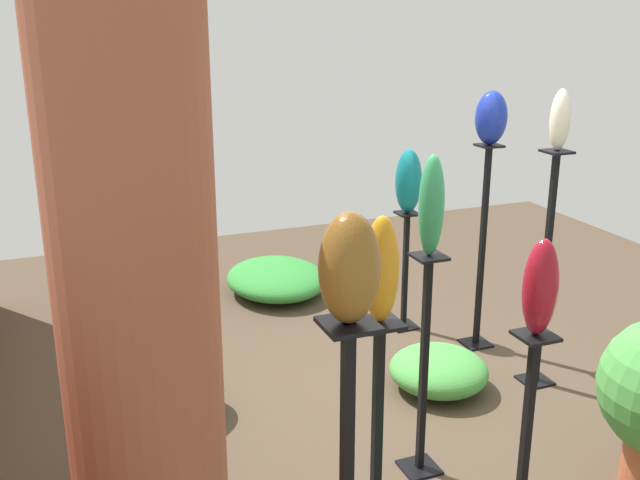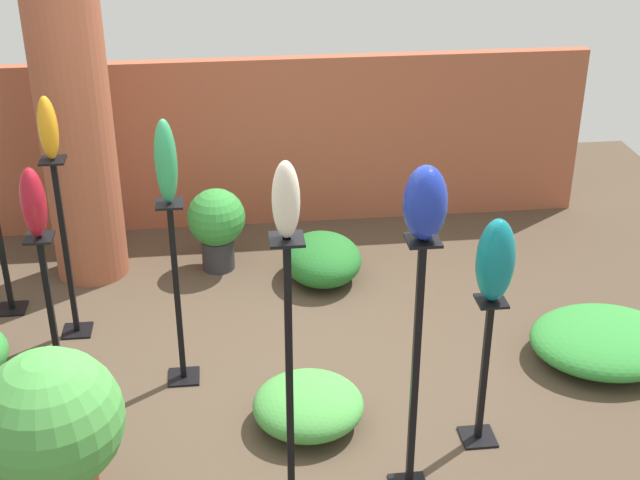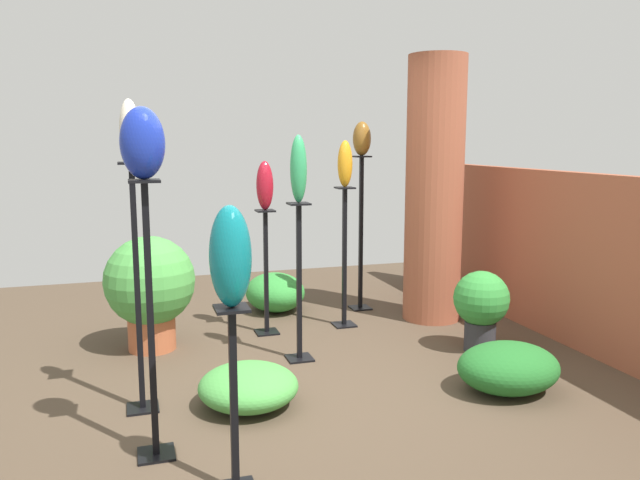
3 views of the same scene
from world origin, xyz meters
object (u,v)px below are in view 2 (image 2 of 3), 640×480
pedestal_jade (178,302)px  pedestal_ruby (53,326)px  art_vase_ruby (33,203)px  pedestal_ivory (290,391)px  potted_plant_mid_left (52,426)px  potted_plant_walkway_edge (216,223)px  art_vase_cobalt (425,203)px  art_vase_amber (48,128)px  brick_pillar (75,121)px  art_vase_teal (495,260)px  pedestal_cobalt (415,381)px  pedestal_teal (483,378)px  pedestal_amber (67,256)px  art_vase_jade (166,162)px  art_vase_ivory (286,200)px

pedestal_jade → pedestal_ruby: 0.75m
art_vase_ruby → pedestal_ivory: bearing=-39.8°
potted_plant_mid_left → potted_plant_walkway_edge: (0.85, 2.57, -0.14)m
art_vase_cobalt → art_vase_amber: 2.69m
potted_plant_mid_left → brick_pillar: bearing=92.9°
brick_pillar → potted_plant_mid_left: (0.13, -2.63, -0.71)m
potted_plant_mid_left → pedestal_ivory: bearing=-5.4°
brick_pillar → pedestal_jade: 1.83m
art_vase_teal → pedestal_cobalt: bearing=-143.6°
pedestal_teal → potted_plant_walkway_edge: 2.71m
pedestal_ivory → art_vase_amber: (-1.35, 1.86, 0.77)m
brick_pillar → pedestal_ivory: size_ratio=1.57×
pedestal_jade → pedestal_cobalt: size_ratio=0.82×
pedestal_amber → art_vase_amber: bearing=0.0°
pedestal_jade → art_vase_jade: bearing=0.0°
brick_pillar → art_vase_jade: 1.72m
art_vase_jade → art_vase_ruby: size_ratio=1.21×
pedestal_teal → art_vase_ivory: art_vase_ivory is taller
pedestal_teal → art_vase_jade: art_vase_jade is taller
pedestal_ruby → art_vase_ruby: 0.82m
art_vase_jade → art_vase_cobalt: size_ratio=1.39×
pedestal_amber → art_vase_ruby: 1.04m
pedestal_ivory → potted_plant_walkway_edge: pedestal_ivory is taller
pedestal_ivory → art_vase_amber: art_vase_amber is taller
brick_pillar → art_vase_ivory: bearing=-64.2°
art_vase_ivory → art_vase_teal: art_vase_ivory is taller
art_vase_jade → art_vase_teal: bearing=-25.0°
pedestal_amber → potted_plant_walkway_edge: size_ratio=1.94×
pedestal_ruby → pedestal_ivory: size_ratio=0.70×
pedestal_cobalt → pedestal_ruby: bearing=151.8°
brick_pillar → pedestal_amber: 1.10m
art_vase_ruby → potted_plant_mid_left: art_vase_ruby is taller
pedestal_cobalt → pedestal_teal: (0.49, 0.36, -0.28)m
pedestal_amber → potted_plant_mid_left: pedestal_amber is taller
brick_pillar → pedestal_ruby: brick_pillar is taller
pedestal_ruby → art_vase_ivory: bearing=-39.8°
pedestal_cobalt → art_vase_cobalt: 1.00m
art_vase_amber → potted_plant_mid_left: bearing=-84.9°
pedestal_amber → art_vase_ruby: size_ratio=3.06×
art_vase_cobalt → pedestal_teal: bearing=36.4°
art_vase_cobalt → brick_pillar: bearing=126.2°
brick_pillar → art_vase_cobalt: 3.37m
art_vase_jade → art_vase_teal: (1.72, -0.80, -0.32)m
potted_plant_walkway_edge → art_vase_teal: bearing=-57.0°
pedestal_ruby → art_vase_cobalt: size_ratio=3.02×
art_vase_amber → pedestal_jade: bearing=-40.4°
art_vase_teal → potted_plant_walkway_edge: bearing=123.0°
potted_plant_walkway_edge → art_vase_amber: bearing=-140.3°
pedestal_teal → pedestal_jade: bearing=155.0°
pedestal_teal → pedestal_ruby: bearing=164.1°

